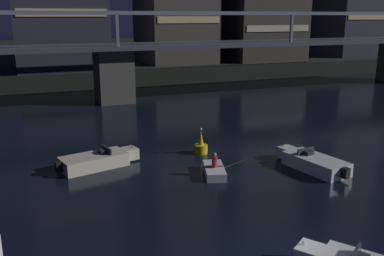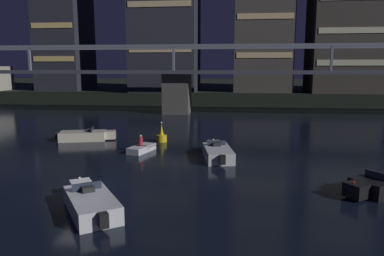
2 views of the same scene
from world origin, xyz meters
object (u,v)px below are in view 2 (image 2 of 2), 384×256
Objects in this scene: tower_west_low at (63,12)px; speedboat_near_center at (218,152)px; speedboat_far_center at (384,184)px; dinghy_with_paddler at (142,148)px; tower_central at (263,2)px; river_bridge at (177,82)px; speedboat_near_right at (85,136)px; tower_east_tall at (346,16)px; channel_buoy at (162,136)px; speedboat_far_left at (90,202)px.

speedboat_near_center is at bearing -53.50° from tower_west_low.
speedboat_near_center and speedboat_far_center have the same top height.
dinghy_with_paddler is (-14.82, 7.38, -0.14)m from speedboat_far_center.
tower_central is 46.03m from speedboat_near_center.
river_bridge is at bearing 116.60° from speedboat_far_center.
tower_west_low reaches higher than speedboat_near_right.
tower_central is 1.25× the size of tower_east_tall.
dinghy_with_paddler is (0.91, -24.02, -4.17)m from river_bridge.
channel_buoy is (-11.12, -36.94, -17.37)m from tower_central.
speedboat_far_center is at bearing -38.91° from channel_buoy.
tower_west_low is at bearing 146.10° from river_bridge.
tower_east_tall is 44.08m from channel_buoy.
speedboat_far_center is (-10.48, -45.08, -14.30)m from tower_east_tall.
dinghy_with_paddler is (-0.80, -3.94, -0.20)m from channel_buoy.
tower_east_tall is (49.96, -2.28, -1.92)m from tower_west_low.
speedboat_far_left is (25.28, -51.58, -16.22)m from tower_west_low.
tower_central is (36.58, 0.89, 1.21)m from tower_west_low.
speedboat_near_right is 1.10× the size of speedboat_far_center.
channel_buoy is (-14.02, 11.32, 0.06)m from speedboat_far_center.
speedboat_far_left is at bearing -63.89° from tower_west_low.
tower_west_low is 49.74m from dinghy_with_paddler.
tower_central is 56.43m from speedboat_far_left.
tower_west_low is at bearing 177.39° from tower_east_tall.
tower_east_tall reaches higher than channel_buoy.
tower_east_tall is 48.44m from speedboat_far_center.
speedboat_far_left is at bearing -90.68° from channel_buoy.
speedboat_far_left is at bearing -87.55° from river_bridge.
speedboat_near_center is at bearing 145.76° from speedboat_far_center.
tower_east_tall is at bearing -2.61° from tower_west_low.
tower_west_low is 5.58× the size of speedboat_near_center.
river_bridge is at bearing 94.86° from channel_buoy.
tower_central reaches higher than speedboat_near_right.
tower_central is 6.04× the size of speedboat_near_center.
channel_buoy reaches higher than speedboat_near_right.
tower_west_low is at bearing 126.50° from speedboat_near_center.
tower_central reaches higher than river_bridge.
tower_central is 51.39m from speedboat_far_center.
tower_west_low reaches higher than speedboat_far_center.
speedboat_far_left is 1.01× the size of speedboat_far_center.
speedboat_far_center is (14.20, 4.22, 0.00)m from speedboat_far_left.
speedboat_far_left is (-11.31, -52.47, -17.43)m from tower_central.
speedboat_near_center is (-19.41, -39.01, -14.30)m from tower_east_tall.
tower_east_tall is at bearing 27.57° from river_bridge.
speedboat_near_right is at bearing -62.80° from tower_west_low.
speedboat_near_right and speedboat_far_left have the same top height.
river_bridge reaches higher than speedboat_far_center.
tower_west_low is at bearing -178.60° from tower_central.
channel_buoy is 4.02m from dinghy_with_paddler.
river_bridge reaches higher than speedboat_near_right.
speedboat_near_center is 1.86× the size of dinghy_with_paddler.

